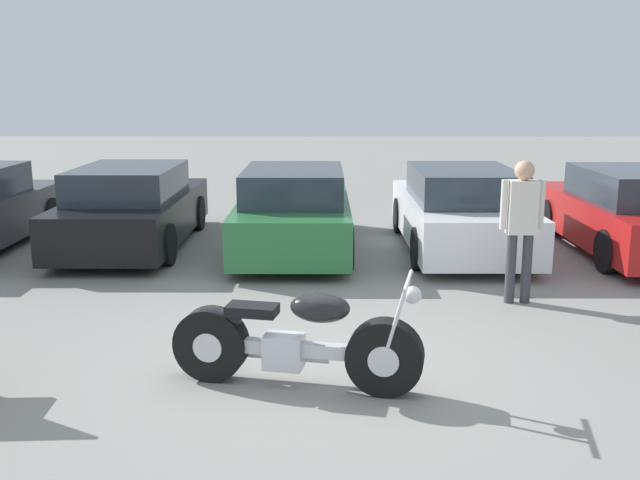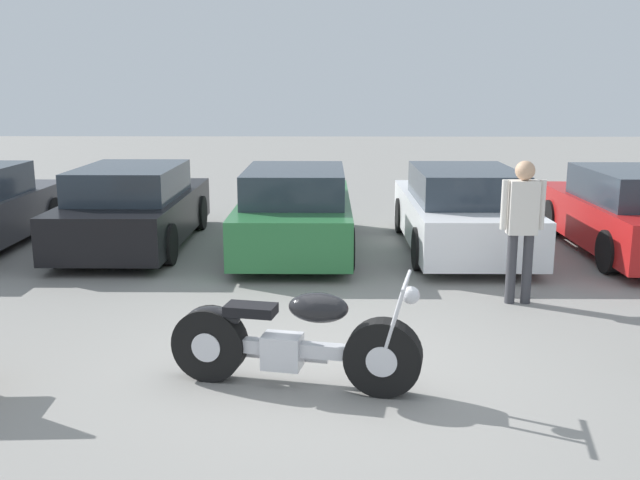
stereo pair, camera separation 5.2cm
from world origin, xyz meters
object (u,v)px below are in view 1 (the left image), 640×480
object	(u,v)px
person_standing	(522,219)
motorcycle	(293,341)
parked_car_black	(133,208)
parked_car_red	(630,213)
parked_car_green	(294,211)
parked_car_white	(460,211)

from	to	relation	value
person_standing	motorcycle	bearing A→B (deg)	-136.76
parked_car_black	person_standing	distance (m)	6.24
parked_car_red	parked_car_black	bearing A→B (deg)	177.18
motorcycle	parked_car_red	bearing A→B (deg)	45.40
parked_car_green	parked_car_red	size ratio (longest dim) A/B	1.00
parked_car_green	parked_car_white	world-z (taller)	same
parked_car_white	parked_car_red	size ratio (longest dim) A/B	1.00
parked_car_red	parked_car_white	bearing A→B (deg)	176.51
parked_car_red	parked_car_green	bearing A→B (deg)	178.61
motorcycle	parked_car_red	xyz separation A→B (m)	(5.04, 5.11, 0.21)
parked_car_red	person_standing	world-z (taller)	person_standing
parked_car_white	parked_car_black	bearing A→B (deg)	177.51
parked_car_black	parked_car_red	xyz separation A→B (m)	(7.86, -0.39, 0.00)
motorcycle	person_standing	size ratio (longest dim) A/B	1.28
motorcycle	parked_car_green	xyz separation A→B (m)	(-0.20, 5.24, 0.21)
parked_car_white	person_standing	size ratio (longest dim) A/B	2.45
parked_car_white	parked_car_green	bearing A→B (deg)	-179.28
motorcycle	parked_car_green	world-z (taller)	parked_car_green
parked_car_white	motorcycle	bearing A→B (deg)	-114.66
parked_car_black	parked_car_green	bearing A→B (deg)	-5.68
motorcycle	person_standing	distance (m)	3.64
motorcycle	parked_car_green	bearing A→B (deg)	92.19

